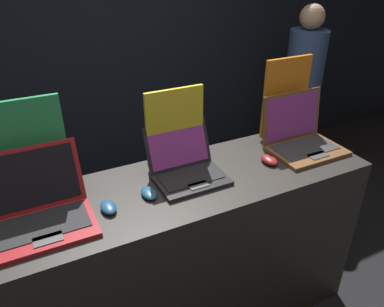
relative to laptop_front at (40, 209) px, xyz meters
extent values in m
cube|color=black|center=(0.68, 1.70, 0.36)|extent=(8.00, 0.05, 2.80)
cube|color=#282623|center=(0.68, 0.00, -0.55)|extent=(1.86, 0.57, 0.98)
cube|color=maroon|center=(0.00, -0.07, -0.05)|extent=(0.39, 0.27, 0.02)
cube|color=black|center=(0.00, -0.05, -0.04)|extent=(0.34, 0.19, 0.00)
cube|color=#3F3F42|center=(0.00, -0.15, -0.04)|extent=(0.11, 0.06, 0.00)
cube|color=maroon|center=(0.00, 0.11, 0.08)|extent=(0.39, 0.10, 0.26)
cube|color=black|center=(0.00, 0.10, 0.09)|extent=(0.35, 0.08, 0.23)
ellipsoid|color=navy|center=(0.26, -0.05, -0.05)|extent=(0.07, 0.11, 0.03)
cube|color=black|center=(0.00, 0.21, -0.05)|extent=(0.19, 0.07, 0.02)
cube|color=#268C4C|center=(0.00, 0.21, 0.18)|extent=(0.34, 0.02, 0.44)
cube|color=black|center=(0.68, -0.01, -0.05)|extent=(0.34, 0.23, 0.02)
cube|color=black|center=(0.68, 0.00, -0.04)|extent=(0.30, 0.16, 0.00)
cube|color=#3F3F42|center=(0.68, -0.08, -0.04)|extent=(0.09, 0.05, 0.00)
cube|color=black|center=(0.68, 0.14, 0.06)|extent=(0.34, 0.10, 0.22)
cube|color=#8C338C|center=(0.68, 0.14, 0.07)|extent=(0.30, 0.08, 0.19)
ellipsoid|color=navy|center=(0.46, -0.03, -0.05)|extent=(0.07, 0.11, 0.03)
cube|color=black|center=(0.68, 0.17, -0.05)|extent=(0.17, 0.07, 0.02)
cube|color=gold|center=(0.68, 0.17, 0.15)|extent=(0.30, 0.02, 0.39)
cube|color=brown|center=(1.39, -0.03, -0.05)|extent=(0.40, 0.28, 0.02)
cube|color=#2D2D30|center=(1.39, -0.01, -0.04)|extent=(0.35, 0.20, 0.00)
cube|color=#3F3F42|center=(1.39, -0.11, -0.04)|extent=(0.11, 0.06, 0.00)
cube|color=brown|center=(1.39, 0.13, 0.09)|extent=(0.40, 0.05, 0.28)
cube|color=#8C338C|center=(1.39, 0.12, 0.09)|extent=(0.36, 0.03, 0.24)
ellipsoid|color=maroon|center=(1.13, -0.03, -0.05)|extent=(0.07, 0.11, 0.04)
cube|color=black|center=(1.39, 0.20, -0.05)|extent=(0.17, 0.07, 0.02)
cube|color=orange|center=(1.39, 0.20, 0.19)|extent=(0.30, 0.02, 0.45)
cylinder|color=#282833|center=(2.18, 0.91, -0.66)|extent=(0.24, 0.24, 0.77)
cylinder|color=#334C7F|center=(2.18, 0.91, 0.05)|extent=(0.31, 0.31, 0.64)
sphere|color=tan|center=(2.18, 0.91, 0.47)|extent=(0.19, 0.19, 0.19)
camera|label=1|loc=(0.00, -1.37, 0.93)|focal=35.00mm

